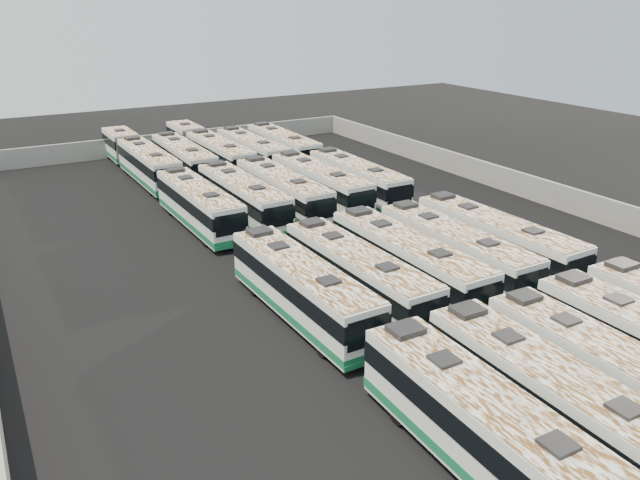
% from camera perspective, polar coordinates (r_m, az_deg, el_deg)
% --- Properties ---
extents(ground, '(140.00, 140.00, 0.00)m').
position_cam_1_polar(ground, '(45.42, 0.53, -0.90)').
color(ground, black).
rests_on(ground, ground).
extents(perimeter_wall, '(45.20, 73.20, 2.20)m').
position_cam_1_polar(perimeter_wall, '(45.01, 0.53, 0.40)').
color(perimeter_wall, gray).
rests_on(perimeter_wall, ground).
extents(bus_front_far_left, '(3.12, 13.39, 3.76)m').
position_cam_1_polar(bus_front_far_left, '(25.23, 15.35, -16.74)').
color(bus_front_far_left, silver).
rests_on(bus_front_far_left, ground).
extents(bus_front_left, '(3.05, 13.21, 3.71)m').
position_cam_1_polar(bus_front_left, '(27.65, 20.72, -13.77)').
color(bus_front_left, silver).
rests_on(bus_front_left, ground).
extents(bus_front_center, '(2.85, 12.83, 3.61)m').
position_cam_1_polar(bus_front_center, '(30.21, 25.25, -11.44)').
color(bus_front_center, silver).
rests_on(bus_front_center, ground).
extents(bus_midfront_far_left, '(2.98, 13.06, 3.67)m').
position_cam_1_polar(bus_midfront_far_left, '(35.23, -1.64, -4.41)').
color(bus_midfront_far_left, silver).
rests_on(bus_midfront_far_left, ground).
extents(bus_midfront_left, '(2.98, 12.92, 3.63)m').
position_cam_1_polar(bus_midfront_left, '(36.94, 3.47, -3.21)').
color(bus_midfront_left, silver).
rests_on(bus_midfront_left, ground).
extents(bus_midfront_center, '(2.84, 13.28, 3.74)m').
position_cam_1_polar(bus_midfront_center, '(38.88, 7.99, -2.01)').
color(bus_midfront_center, silver).
rests_on(bus_midfront_center, ground).
extents(bus_midfront_right, '(2.78, 12.91, 3.64)m').
position_cam_1_polar(bus_midfront_right, '(41.14, 12.22, -1.04)').
color(bus_midfront_right, silver).
rests_on(bus_midfront_right, ground).
extents(bus_midfront_far_right, '(3.11, 13.26, 3.72)m').
position_cam_1_polar(bus_midfront_far_right, '(43.54, 15.82, -0.05)').
color(bus_midfront_far_right, silver).
rests_on(bus_midfront_far_right, ground).
extents(bus_midback_far_left, '(2.93, 12.89, 3.62)m').
position_cam_1_polar(bus_midback_far_left, '(50.27, -11.00, 3.17)').
color(bus_midback_far_left, silver).
rests_on(bus_midback_far_left, ground).
extents(bus_midback_left, '(2.92, 13.12, 3.69)m').
position_cam_1_polar(bus_midback_left, '(51.40, -7.07, 3.85)').
color(bus_midback_left, silver).
rests_on(bus_midback_left, ground).
extents(bus_midback_center, '(2.79, 13.16, 3.71)m').
position_cam_1_polar(bus_midback_center, '(52.72, -3.45, 4.43)').
color(bus_midback_center, silver).
rests_on(bus_midback_center, ground).
extents(bus_midback_right, '(2.98, 13.18, 3.71)m').
position_cam_1_polar(bus_midback_right, '(54.61, -0.01, 5.07)').
color(bus_midback_right, silver).
rests_on(bus_midback_right, ground).
extents(bus_midback_far_right, '(2.92, 13.06, 3.67)m').
position_cam_1_polar(bus_midback_far_right, '(56.26, 3.43, 5.50)').
color(bus_midback_far_right, silver).
rests_on(bus_midback_far_right, ground).
extents(bus_back_far_left, '(3.07, 20.08, 3.64)m').
position_cam_1_polar(bus_back_far_left, '(67.06, -16.23, 7.26)').
color(bus_back_far_left, silver).
rests_on(bus_back_far_left, ground).
extents(bus_back_left, '(2.84, 13.08, 3.69)m').
position_cam_1_polar(bus_back_left, '(64.85, -12.34, 7.18)').
color(bus_back_left, silver).
rests_on(bus_back_left, ground).
extents(bus_back_center, '(2.93, 20.08, 3.64)m').
position_cam_1_polar(bus_back_center, '(69.10, -10.22, 8.17)').
color(bus_back_center, silver).
rests_on(bus_back_center, ground).
extents(bus_back_right, '(2.94, 12.90, 3.63)m').
position_cam_1_polar(bus_back_right, '(67.17, -6.22, 8.00)').
color(bus_back_right, silver).
rests_on(bus_back_right, ground).
extents(bus_back_far_right, '(2.96, 13.20, 3.71)m').
position_cam_1_polar(bus_back_far_right, '(68.81, -3.41, 8.45)').
color(bus_back_far_right, silver).
rests_on(bus_back_far_right, ground).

